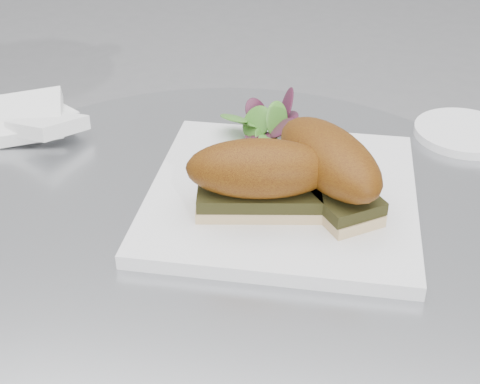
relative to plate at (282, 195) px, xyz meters
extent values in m
cylinder|color=#B1B3B9|center=(-0.06, -0.05, -0.02)|extent=(0.70, 0.70, 0.02)
cube|color=white|center=(0.00, 0.00, 0.00)|extent=(0.29, 0.29, 0.02)
cube|color=tan|center=(-0.02, -0.05, 0.01)|extent=(0.14, 0.07, 0.01)
cube|color=black|center=(-0.02, -0.05, 0.03)|extent=(0.13, 0.07, 0.01)
ellipsoid|color=#613909|center=(-0.02, -0.05, 0.06)|extent=(0.16, 0.09, 0.06)
cube|color=tan|center=(0.05, -0.01, 0.01)|extent=(0.13, 0.15, 0.01)
cube|color=black|center=(0.05, -0.01, 0.03)|extent=(0.13, 0.15, 0.01)
ellipsoid|color=#613909|center=(0.05, -0.01, 0.06)|extent=(0.15, 0.18, 0.06)
cylinder|color=white|center=(0.22, 0.19, 0.00)|extent=(0.13, 0.13, 0.01)
camera|label=1|loc=(0.05, -0.62, 0.40)|focal=50.00mm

